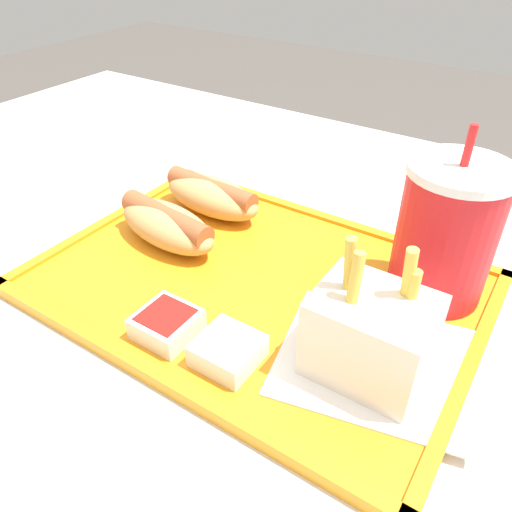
# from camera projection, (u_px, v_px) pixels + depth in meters

# --- Properties ---
(dining_table) EXTENTS (1.36, 1.01, 0.76)m
(dining_table) POSITION_uv_depth(u_px,v_px,m) (218.00, 495.00, 0.72)
(dining_table) COLOR beige
(dining_table) RESTS_ON ground_plane
(food_tray) EXTENTS (0.43, 0.30, 0.01)m
(food_tray) POSITION_uv_depth(u_px,v_px,m) (256.00, 284.00, 0.50)
(food_tray) COLOR orange
(food_tray) RESTS_ON dining_table
(paper_napkin) EXTENTS (0.18, 0.16, 0.00)m
(paper_napkin) POSITION_uv_depth(u_px,v_px,m) (375.00, 364.00, 0.41)
(paper_napkin) COLOR white
(paper_napkin) RESTS_ON food_tray
(soda_cup) EXTENTS (0.09, 0.09, 0.17)m
(soda_cup) POSITION_uv_depth(u_px,v_px,m) (446.00, 233.00, 0.45)
(soda_cup) COLOR red
(soda_cup) RESTS_ON food_tray
(hot_dog_far) EXTENTS (0.14, 0.07, 0.04)m
(hot_dog_far) POSITION_uv_depth(u_px,v_px,m) (212.00, 195.00, 0.59)
(hot_dog_far) COLOR tan
(hot_dog_far) RESTS_ON food_tray
(hot_dog_near) EXTENTS (0.14, 0.07, 0.04)m
(hot_dog_near) POSITION_uv_depth(u_px,v_px,m) (167.00, 224.00, 0.54)
(hot_dog_near) COLOR tan
(hot_dog_near) RESTS_ON food_tray
(fries_carton) EXTENTS (0.09, 0.07, 0.12)m
(fries_carton) POSITION_uv_depth(u_px,v_px,m) (370.00, 335.00, 0.38)
(fries_carton) COLOR silver
(fries_carton) RESTS_ON food_tray
(sauce_cup_mayo) EXTENTS (0.05, 0.05, 0.02)m
(sauce_cup_mayo) POSITION_uv_depth(u_px,v_px,m) (228.00, 350.00, 0.40)
(sauce_cup_mayo) COLOR silver
(sauce_cup_mayo) RESTS_ON food_tray
(sauce_cup_ketchup) EXTENTS (0.05, 0.05, 0.02)m
(sauce_cup_ketchup) POSITION_uv_depth(u_px,v_px,m) (167.00, 323.00, 0.43)
(sauce_cup_ketchup) COLOR silver
(sauce_cup_ketchup) RESTS_ON food_tray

